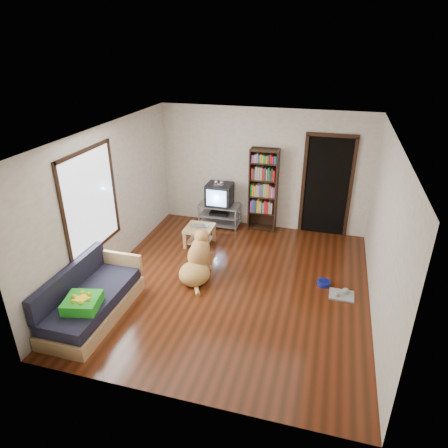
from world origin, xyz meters
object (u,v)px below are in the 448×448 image
(grey_rag, at_px, (341,295))
(coffee_table, at_px, (200,232))
(green_cushion, at_px, (82,303))
(tv_stand, at_px, (220,214))
(dog_bowl, at_px, (324,283))
(sofa, at_px, (91,301))
(laptop, at_px, (199,227))
(dog, at_px, (197,262))
(bookshelf, at_px, (263,186))
(crt_tv, at_px, (220,194))

(grey_rag, height_order, coffee_table, coffee_table)
(green_cushion, height_order, tv_stand, green_cushion)
(dog_bowl, bearing_deg, sofa, -152.07)
(laptop, relative_size, dog, 0.34)
(tv_stand, distance_m, bookshelf, 1.20)
(sofa, distance_m, coffee_table, 2.75)
(coffee_table, bearing_deg, dog, -72.85)
(dog, bearing_deg, crt_tv, 96.10)
(dog_bowl, height_order, grey_rag, dog_bowl)
(laptop, bearing_deg, sofa, -117.00)
(laptop, height_order, bookshelf, bookshelf)
(dog_bowl, relative_size, grey_rag, 0.55)
(laptop, distance_m, crt_tv, 1.12)
(tv_stand, height_order, crt_tv, crt_tv)
(green_cushion, xyz_separation_m, dog_bowl, (3.26, 2.14, -0.46))
(tv_stand, xyz_separation_m, dog, (0.24, -2.19, 0.05))
(green_cushion, height_order, laptop, green_cushion)
(coffee_table, bearing_deg, dog_bowl, -18.05)
(tv_stand, distance_m, crt_tv, 0.47)
(sofa, xyz_separation_m, dog, (1.21, 1.44, 0.05))
(green_cushion, bearing_deg, sofa, 97.35)
(dog, bearing_deg, bookshelf, 72.69)
(tv_stand, height_order, dog, dog)
(bookshelf, bearing_deg, crt_tv, -175.68)
(green_cushion, relative_size, tv_stand, 0.52)
(crt_tv, bearing_deg, green_cushion, -102.00)
(dog_bowl, bearing_deg, grey_rag, -39.81)
(crt_tv, bearing_deg, coffee_table, -97.03)
(crt_tv, xyz_separation_m, sofa, (-0.97, -3.65, -0.48))
(tv_stand, height_order, coffee_table, tv_stand)
(tv_stand, relative_size, bookshelf, 0.50)
(green_cushion, xyz_separation_m, laptop, (0.72, 2.93, -0.08))
(laptop, bearing_deg, dog_bowl, -26.33)
(laptop, height_order, dog_bowl, laptop)
(dog_bowl, bearing_deg, laptop, 162.57)
(dog_bowl, bearing_deg, crt_tv, 142.28)
(bookshelf, xyz_separation_m, sofa, (-1.92, -3.72, -0.74))
(crt_tv, bearing_deg, dog_bowl, -37.72)
(dog, bearing_deg, coffee_table, 107.15)
(sofa, bearing_deg, tv_stand, 74.98)
(crt_tv, distance_m, bookshelf, 0.99)
(laptop, height_order, tv_stand, tv_stand)
(grey_rag, bearing_deg, green_cushion, -152.03)
(bookshelf, xyz_separation_m, dog, (-0.71, -2.29, -0.69))
(grey_rag, height_order, sofa, sofa)
(dog_bowl, distance_m, coffee_table, 2.68)
(dog_bowl, distance_m, grey_rag, 0.39)
(green_cushion, distance_m, coffee_table, 3.06)
(grey_rag, distance_m, tv_stand, 3.43)
(green_cushion, distance_m, crt_tv, 4.10)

